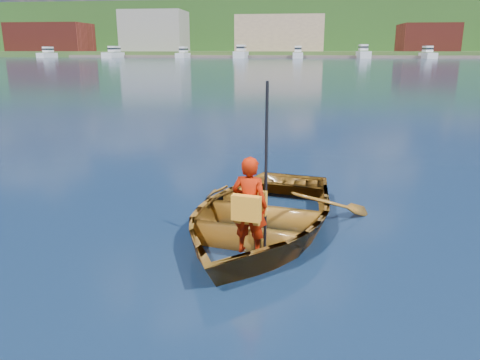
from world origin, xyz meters
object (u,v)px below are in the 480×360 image
(rowboat, at_px, (260,215))
(marina_yachts, at_px, (267,54))
(child_paddler, at_px, (250,205))
(dock, at_px, (307,57))

(rowboat, xyz_separation_m, marina_yachts, (-9.15, 144.27, 1.11))
(child_paddler, distance_m, marina_yachts, 145.46)
(child_paddler, relative_size, marina_yachts, 0.01)
(rowboat, bearing_deg, child_paddler, -93.22)
(rowboat, distance_m, marina_yachts, 144.56)
(dock, bearing_deg, child_paddler, -91.27)
(rowboat, height_order, marina_yachts, marina_yachts)
(rowboat, height_order, child_paddler, child_paddler)
(marina_yachts, bearing_deg, dock, 20.71)
(child_paddler, bearing_deg, rowboat, 86.78)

